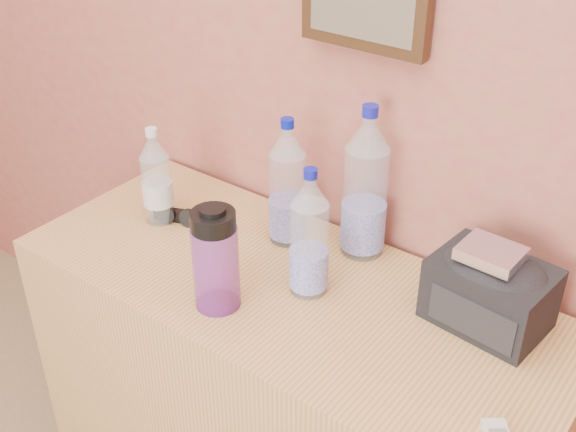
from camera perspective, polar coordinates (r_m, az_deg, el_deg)
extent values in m
plane|color=#AD7458|center=(1.52, 11.75, 14.60)|extent=(4.00, 0.00, 4.00)
cube|color=tan|center=(1.89, 0.04, -15.13)|extent=(1.29, 0.54, 0.80)
cylinder|color=#D0E4FC|center=(1.65, 6.11, 1.97)|extent=(0.10, 0.10, 0.33)
cylinder|color=#1419B1|center=(1.57, 6.52, 8.25)|extent=(0.04, 0.04, 0.02)
cylinder|color=white|center=(1.70, -0.05, 2.16)|extent=(0.09, 0.09, 0.28)
cylinder|color=#0817B2|center=(1.62, -0.05, 7.35)|extent=(0.03, 0.03, 0.02)
cylinder|color=#A7C1D7|center=(1.53, 1.69, -1.88)|extent=(0.08, 0.08, 0.26)
cylinder|color=#1014AD|center=(1.45, 1.79, 3.38)|extent=(0.03, 0.03, 0.02)
cylinder|color=silver|center=(1.82, -10.33, 2.69)|extent=(0.07, 0.07, 0.22)
cylinder|color=silver|center=(1.76, -10.75, 6.53)|extent=(0.03, 0.03, 0.02)
cylinder|color=purple|center=(1.52, -5.71, -4.05)|extent=(0.10, 0.10, 0.19)
cylinder|color=black|center=(1.45, -5.96, -0.20)|extent=(0.09, 0.09, 0.05)
cube|color=silver|center=(1.47, 15.75, -2.86)|extent=(0.12, 0.10, 0.02)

